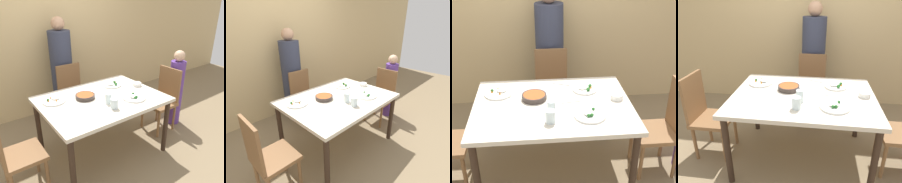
{
  "view_description": "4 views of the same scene",
  "coord_description": "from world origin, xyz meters",
  "views": [
    {
      "loc": [
        -1.29,
        -1.97,
        1.86
      ],
      "look_at": [
        0.14,
        -0.01,
        0.81
      ],
      "focal_mm": 35.0,
      "sensor_mm": 36.0,
      "label": 1
    },
    {
      "loc": [
        -1.53,
        -1.48,
        1.73
      ],
      "look_at": [
        -0.09,
        -0.09,
        0.91
      ],
      "focal_mm": 28.0,
      "sensor_mm": 36.0,
      "label": 2
    },
    {
      "loc": [
        -0.14,
        -2.43,
        2.14
      ],
      "look_at": [
        0.1,
        -0.08,
        0.92
      ],
      "focal_mm": 50.0,
      "sensor_mm": 36.0,
      "label": 3
    },
    {
      "loc": [
        0.14,
        -1.98,
        1.68
      ],
      "look_at": [
        -0.13,
        -0.02,
        0.8
      ],
      "focal_mm": 35.0,
      "sensor_mm": 36.0,
      "label": 4
    }
  ],
  "objects": [
    {
      "name": "ground_plane",
      "position": [
        0.0,
        0.0,
        0.0
      ],
      "size": [
        10.0,
        10.0,
        0.0
      ],
      "primitive_type": "plane",
      "color": "#847051"
    },
    {
      "name": "wall_back",
      "position": [
        0.0,
        1.52,
        1.35
      ],
      "size": [
        10.0,
        0.06,
        2.7
      ],
      "color": "tan",
      "rests_on": "ground_plane"
    },
    {
      "name": "dining_table",
      "position": [
        0.0,
        0.0,
        0.69
      ],
      "size": [
        1.41,
        1.06,
        0.76
      ],
      "color": "beige",
      "rests_on": "ground_plane"
    },
    {
      "name": "chair_adult_spot",
      "position": [
        0.05,
        0.87,
        0.5
      ],
      "size": [
        0.4,
        0.4,
        0.93
      ],
      "color": "brown",
      "rests_on": "ground_plane"
    },
    {
      "name": "chair_child_spot",
      "position": [
        1.05,
        -0.05,
        0.5
      ],
      "size": [
        0.4,
        0.4,
        0.93
      ],
      "rotation": [
        0.0,
        0.0,
        -1.57
      ],
      "color": "brown",
      "rests_on": "ground_plane"
    },
    {
      "name": "chair_empty_left",
      "position": [
        -1.05,
        -0.05,
        0.5
      ],
      "size": [
        0.4,
        0.4,
        0.93
      ],
      "rotation": [
        0.0,
        0.0,
        1.57
      ],
      "color": "brown",
      "rests_on": "ground_plane"
    },
    {
      "name": "person_adult",
      "position": [
        0.05,
        1.21,
        0.74
      ],
      "size": [
        0.34,
        0.34,
        1.61
      ],
      "color": "#33384C",
      "rests_on": "ground_plane"
    },
    {
      "name": "person_child",
      "position": [
        1.33,
        -0.05,
        0.55
      ],
      "size": [
        0.22,
        0.22,
        1.17
      ],
      "color": "#5B3893",
      "rests_on": "ground_plane"
    },
    {
      "name": "bowl_curry",
      "position": [
        -0.16,
        0.11,
        0.79
      ],
      "size": [
        0.23,
        0.23,
        0.05
      ],
      "color": "#3D332D",
      "rests_on": "dining_table"
    },
    {
      "name": "plate_rice_adult",
      "position": [
        0.33,
        0.24,
        0.78
      ],
      "size": [
        0.24,
        0.24,
        0.05
      ],
      "color": "white",
      "rests_on": "dining_table"
    },
    {
      "name": "plate_rice_child",
      "position": [
        0.3,
        -0.24,
        0.78
      ],
      "size": [
        0.27,
        0.27,
        0.05
      ],
      "color": "white",
      "rests_on": "dining_table"
    },
    {
      "name": "plate_noodles",
      "position": [
        -0.5,
        0.23,
        0.78
      ],
      "size": [
        0.26,
        0.26,
        0.05
      ],
      "color": "white",
      "rests_on": "dining_table"
    },
    {
      "name": "bowl_rice_small",
      "position": [
        0.6,
        0.04,
        0.79
      ],
      "size": [
        0.12,
        0.12,
        0.05
      ],
      "color": "white",
      "rests_on": "dining_table"
    },
    {
      "name": "glass_water_tall",
      "position": [
        -0.02,
        -0.17,
        0.82
      ],
      "size": [
        0.07,
        0.07,
        0.12
      ],
      "color": "silver",
      "rests_on": "dining_table"
    },
    {
      "name": "glass_water_short",
      "position": [
        -0.04,
        -0.3,
        0.82
      ],
      "size": [
        0.08,
        0.08,
        0.11
      ],
      "color": "silver",
      "rests_on": "dining_table"
    },
    {
      "name": "napkin_folded",
      "position": [
        0.01,
        0.22,
        0.77
      ],
      "size": [
        0.14,
        0.14,
        0.01
      ],
      "color": "white",
      "rests_on": "dining_table"
    },
    {
      "name": "fork_steel",
      "position": [
        0.11,
        0.39,
        0.77
      ],
      "size": [
        0.17,
        0.09,
        0.01
      ],
      "color": "silver",
      "rests_on": "dining_table"
    },
    {
      "name": "spoon_steel",
      "position": [
        0.17,
        0.02,
        0.77
      ],
      "size": [
        0.18,
        0.05,
        0.01
      ],
      "color": "silver",
      "rests_on": "dining_table"
    }
  ]
}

